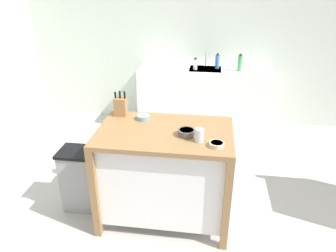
{
  "coord_description": "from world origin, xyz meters",
  "views": [
    {
      "loc": [
        0.25,
        -2.28,
        2.09
      ],
      "look_at": [
        -0.11,
        0.33,
        0.85
      ],
      "focal_mm": 34.13,
      "sensor_mm": 36.0,
      "label": 1
    }
  ],
  "objects_px": {
    "knife_block": "(121,106)",
    "trash_bin": "(82,179)",
    "bowl_ceramic_wide": "(217,144)",
    "bottle_dish_soap": "(240,63)",
    "bowl_stoneware_deep": "(187,132)",
    "bottle_hand_soap": "(217,62)",
    "kitchen_island": "(165,170)",
    "bowl_ceramic_small": "(143,117)",
    "sink_faucet": "(206,58)",
    "drinking_cup": "(200,135)",
    "bottle_spray_cleaner": "(195,64)"
  },
  "relations": [
    {
      "from": "kitchen_island",
      "to": "bowl_stoneware_deep",
      "type": "relative_size",
      "value": 8.11
    },
    {
      "from": "sink_faucet",
      "to": "bottle_hand_soap",
      "type": "bearing_deg",
      "value": -37.58
    },
    {
      "from": "trash_bin",
      "to": "bowl_ceramic_small",
      "type": "bearing_deg",
      "value": 17.7
    },
    {
      "from": "sink_faucet",
      "to": "bottle_spray_cleaner",
      "type": "relative_size",
      "value": 1.33
    },
    {
      "from": "knife_block",
      "to": "drinking_cup",
      "type": "distance_m",
      "value": 0.87
    },
    {
      "from": "kitchen_island",
      "to": "bowl_ceramic_wide",
      "type": "height_order",
      "value": "bowl_ceramic_wide"
    },
    {
      "from": "bowl_stoneware_deep",
      "to": "trash_bin",
      "type": "height_order",
      "value": "bowl_stoneware_deep"
    },
    {
      "from": "bowl_ceramic_wide",
      "to": "drinking_cup",
      "type": "relative_size",
      "value": 1.08
    },
    {
      "from": "bottle_spray_cleaner",
      "to": "sink_faucet",
      "type": "bearing_deg",
      "value": 57.81
    },
    {
      "from": "bottle_hand_soap",
      "to": "bowl_ceramic_small",
      "type": "bearing_deg",
      "value": -109.92
    },
    {
      "from": "bowl_ceramic_wide",
      "to": "bottle_dish_soap",
      "type": "bearing_deg",
      "value": 82.07
    },
    {
      "from": "trash_bin",
      "to": "sink_faucet",
      "type": "height_order",
      "value": "sink_faucet"
    },
    {
      "from": "bowl_ceramic_wide",
      "to": "bottle_dish_soap",
      "type": "height_order",
      "value": "bottle_dish_soap"
    },
    {
      "from": "bottle_dish_soap",
      "to": "drinking_cup",
      "type": "bearing_deg",
      "value": -101.73
    },
    {
      "from": "sink_faucet",
      "to": "drinking_cup",
      "type": "bearing_deg",
      "value": -89.43
    },
    {
      "from": "drinking_cup",
      "to": "bottle_hand_soap",
      "type": "xyz_separation_m",
      "value": [
        0.14,
        2.2,
        0.06
      ]
    },
    {
      "from": "knife_block",
      "to": "trash_bin",
      "type": "xyz_separation_m",
      "value": [
        -0.36,
        -0.26,
        -0.67
      ]
    },
    {
      "from": "drinking_cup",
      "to": "bowl_stoneware_deep",
      "type": "bearing_deg",
      "value": 140.22
    },
    {
      "from": "sink_faucet",
      "to": "bottle_dish_soap",
      "type": "height_order",
      "value": "bottle_dish_soap"
    },
    {
      "from": "bowl_ceramic_small",
      "to": "bottle_hand_soap",
      "type": "relative_size",
      "value": 0.58
    },
    {
      "from": "knife_block",
      "to": "bottle_dish_soap",
      "type": "bearing_deg",
      "value": 54.54
    },
    {
      "from": "kitchen_island",
      "to": "bowl_ceramic_small",
      "type": "xyz_separation_m",
      "value": [
        -0.23,
        0.21,
        0.42
      ]
    },
    {
      "from": "bottle_hand_soap",
      "to": "bottle_dish_soap",
      "type": "bearing_deg",
      "value": -16.17
    },
    {
      "from": "bowl_stoneware_deep",
      "to": "sink_faucet",
      "type": "relative_size",
      "value": 0.65
    },
    {
      "from": "bowl_stoneware_deep",
      "to": "drinking_cup",
      "type": "bearing_deg",
      "value": -39.78
    },
    {
      "from": "trash_bin",
      "to": "bowl_stoneware_deep",
      "type": "bearing_deg",
      "value": -4.75
    },
    {
      "from": "sink_faucet",
      "to": "bottle_hand_soap",
      "type": "xyz_separation_m",
      "value": [
        0.16,
        -0.12,
        -0.01
      ]
    },
    {
      "from": "trash_bin",
      "to": "bottle_dish_soap",
      "type": "bearing_deg",
      "value": 51.21
    },
    {
      "from": "knife_block",
      "to": "trash_bin",
      "type": "relative_size",
      "value": 0.38
    },
    {
      "from": "bowl_stoneware_deep",
      "to": "bottle_hand_soap",
      "type": "relative_size",
      "value": 0.67
    },
    {
      "from": "sink_faucet",
      "to": "bowl_ceramic_small",
      "type": "bearing_deg",
      "value": -104.48
    },
    {
      "from": "kitchen_island",
      "to": "bowl_ceramic_small",
      "type": "bearing_deg",
      "value": 137.98
    },
    {
      "from": "bowl_ceramic_wide",
      "to": "bottle_spray_cleaner",
      "type": "distance_m",
      "value": 2.18
    },
    {
      "from": "trash_bin",
      "to": "bottle_spray_cleaner",
      "type": "distance_m",
      "value": 2.25
    },
    {
      "from": "bottle_spray_cleaner",
      "to": "drinking_cup",
      "type": "bearing_deg",
      "value": -85.6
    },
    {
      "from": "kitchen_island",
      "to": "trash_bin",
      "type": "bearing_deg",
      "value": 178.75
    },
    {
      "from": "bowl_ceramic_wide",
      "to": "knife_block",
      "type": "bearing_deg",
      "value": 151.1
    },
    {
      "from": "bowl_stoneware_deep",
      "to": "bottle_dish_soap",
      "type": "relative_size",
      "value": 0.61
    },
    {
      "from": "bottle_hand_soap",
      "to": "bottle_spray_cleaner",
      "type": "xyz_separation_m",
      "value": [
        -0.3,
        -0.1,
        -0.02
      ]
    },
    {
      "from": "bowl_ceramic_small",
      "to": "trash_bin",
      "type": "distance_m",
      "value": 0.87
    },
    {
      "from": "bowl_ceramic_wide",
      "to": "sink_faucet",
      "type": "height_order",
      "value": "sink_faucet"
    },
    {
      "from": "bottle_dish_soap",
      "to": "bowl_ceramic_wide",
      "type": "bearing_deg",
      "value": -97.93
    },
    {
      "from": "kitchen_island",
      "to": "trash_bin",
      "type": "height_order",
      "value": "kitchen_island"
    },
    {
      "from": "bowl_ceramic_small",
      "to": "bottle_spray_cleaner",
      "type": "distance_m",
      "value": 1.78
    },
    {
      "from": "knife_block",
      "to": "bottle_spray_cleaner",
      "type": "bearing_deg",
      "value": 70.37
    },
    {
      "from": "kitchen_island",
      "to": "bottle_hand_soap",
      "type": "height_order",
      "value": "bottle_hand_soap"
    },
    {
      "from": "bottle_dish_soap",
      "to": "bowl_stoneware_deep",
      "type": "bearing_deg",
      "value": -105.19
    },
    {
      "from": "bottle_hand_soap",
      "to": "kitchen_island",
      "type": "bearing_deg",
      "value": -102.08
    },
    {
      "from": "drinking_cup",
      "to": "bottle_hand_soap",
      "type": "distance_m",
      "value": 2.2
    },
    {
      "from": "knife_block",
      "to": "bottle_dish_soap",
      "type": "xyz_separation_m",
      "value": [
        1.2,
        1.68,
        0.03
      ]
    }
  ]
}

